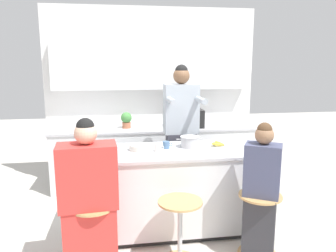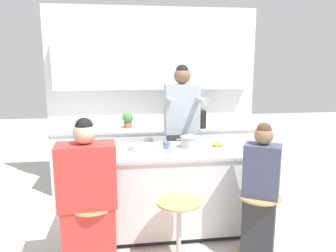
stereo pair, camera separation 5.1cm
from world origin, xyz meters
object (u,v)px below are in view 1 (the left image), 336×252
person_wrapped_blanket (89,202)px  banana_bunch (217,144)px  coffee_cup_near (158,148)px  potted_plant (126,119)px  bar_stool_leftmost (94,232)px  person_seated_near (261,197)px  kitchen_island (169,190)px  bar_stool_center (180,227)px  person_cooking (181,137)px  microwave (186,118)px  bar_stool_rightmost (259,220)px  coffee_cup_far (166,145)px  cooking_pot (190,142)px  fruit_bowl (140,147)px

person_wrapped_blanket → banana_bunch: bearing=23.2°
coffee_cup_near → potted_plant: size_ratio=0.44×
bar_stool_leftmost → banana_bunch: bearing=27.9°
person_seated_near → person_wrapped_blanket: bearing=-150.1°
person_seated_near → banana_bunch: (-0.21, 0.73, 0.34)m
kitchen_island → bar_stool_center: kitchen_island is taller
bar_stool_leftmost → coffee_cup_near: bearing=41.8°
banana_bunch → person_cooking: bearing=118.5°
kitchen_island → person_wrapped_blanket: person_wrapped_blanket is taller
person_seated_near → potted_plant: bearing=149.9°
person_cooking → microwave: (0.22, 0.74, 0.11)m
bar_stool_center → banana_bunch: size_ratio=3.48×
bar_stool_leftmost → microwave: microwave is taller
bar_stool_rightmost → person_seated_near: (-0.00, -0.01, 0.24)m
person_wrapped_blanket → coffee_cup_far: (0.79, 0.72, 0.31)m
banana_bunch → person_seated_near: bearing=-73.7°
bar_stool_leftmost → person_seated_near: (1.56, -0.02, 0.24)m
coffee_cup_near → banana_bunch: size_ratio=0.58×
banana_bunch → microwave: (-0.09, 1.30, 0.08)m
person_wrapped_blanket → coffee_cup_far: 1.11m
person_wrapped_blanket → bar_stool_rightmost: bearing=-4.4°
coffee_cup_far → microwave: bearing=69.2°
bar_stool_rightmost → person_cooking: person_cooking is taller
cooking_pot → fruit_bowl: size_ratio=1.35×
kitchen_island → potted_plant: 1.59m
bar_stool_center → cooking_pot: (0.25, 0.75, 0.62)m
bar_stool_leftmost → banana_bunch: 1.63m
cooking_pot → bar_stool_rightmost: bearing=-53.8°
cooking_pot → potted_plant: bearing=116.6°
person_cooking → person_wrapped_blanket: person_cooking is taller
person_wrapped_blanket → coffee_cup_near: 0.96m
bar_stool_rightmost → fruit_bowl: size_ratio=2.76×
kitchen_island → person_cooking: bearing=68.4°
bar_stool_rightmost → banana_bunch: bearing=106.6°
bar_stool_rightmost → cooking_pot: (-0.53, 0.73, 0.62)m
person_wrapped_blanket → fruit_bowl: (0.49, 0.69, 0.30)m
kitchen_island → fruit_bowl: bearing=171.7°
bar_stool_center → bar_stool_leftmost: bearing=177.6°
person_wrapped_blanket → coffee_cup_near: bearing=36.7°
cooking_pot → coffee_cup_far: 0.27m
person_wrapped_blanket → microwave: person_wrapped_blanket is taller
person_cooking → bar_stool_rightmost: bearing=-68.9°
kitchen_island → coffee_cup_near: (-0.13, -0.05, 0.50)m
coffee_cup_near → kitchen_island: bearing=19.3°
bar_stool_center → person_cooking: (0.26, 1.31, 0.55)m
bar_stool_leftmost → person_cooking: 1.74m
bar_stool_leftmost → microwave: 2.47m
bar_stool_leftmost → microwave: size_ratio=1.27×
person_cooking → coffee_cup_far: size_ratio=16.99×
bar_stool_rightmost → bar_stool_center: bearing=-178.3°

